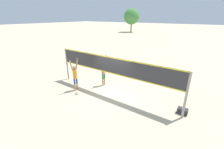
# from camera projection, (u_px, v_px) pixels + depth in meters

# --- Properties ---
(ground_plane) EXTENTS (200.00, 200.00, 0.00)m
(ground_plane) POSITION_uv_depth(u_px,v_px,m) (112.00, 94.00, 10.05)
(ground_plane) COLOR beige
(volleyball_net) EXTENTS (8.91, 0.12, 2.53)m
(volleyball_net) POSITION_uv_depth(u_px,v_px,m) (112.00, 68.00, 9.39)
(volleyball_net) COLOR gray
(volleyball_net) RESTS_ON ground_plane
(player_spiker) EXTENTS (0.28, 0.72, 2.23)m
(player_spiker) POSITION_uv_depth(u_px,v_px,m) (75.00, 74.00, 10.12)
(player_spiker) COLOR tan
(player_spiker) RESTS_ON ground_plane
(player_blocker) EXTENTS (0.28, 0.72, 2.28)m
(player_blocker) POSITION_uv_depth(u_px,v_px,m) (103.00, 70.00, 10.84)
(player_blocker) COLOR tan
(player_blocker) RESTS_ON ground_plane
(volleyball) EXTENTS (0.24, 0.24, 0.24)m
(volleyball) POSITION_uv_depth(u_px,v_px,m) (77.00, 92.00, 9.97)
(volleyball) COLOR silver
(volleyball) RESTS_ON ground_plane
(gear_bag) EXTENTS (0.52, 0.31, 0.31)m
(gear_bag) POSITION_uv_depth(u_px,v_px,m) (182.00, 111.00, 7.96)
(gear_bag) COLOR #2D2D33
(gear_bag) RESTS_ON ground_plane
(tree_left_cluster) EXTENTS (4.76, 4.76, 7.03)m
(tree_left_cluster) POSITION_uv_depth(u_px,v_px,m) (132.00, 17.00, 46.30)
(tree_left_cluster) COLOR #4C3823
(tree_left_cluster) RESTS_ON ground_plane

